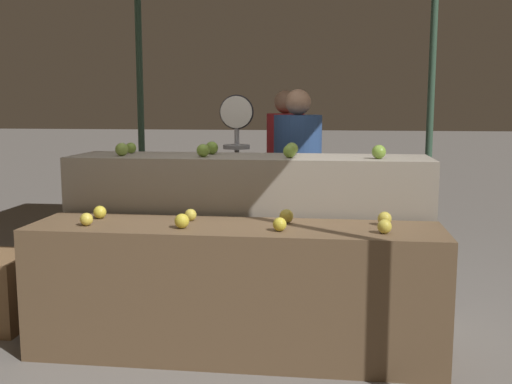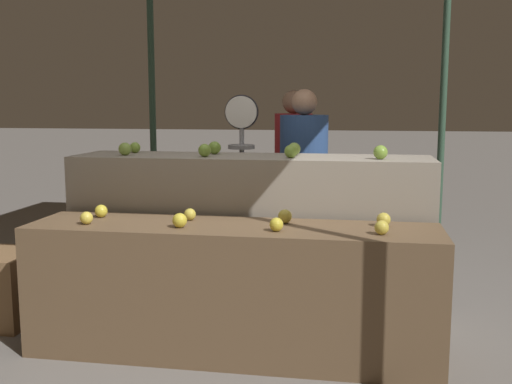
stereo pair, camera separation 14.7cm
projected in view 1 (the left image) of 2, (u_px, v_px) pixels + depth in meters
ground_plane at (235, 352)px, 3.48m from camera, size 60.00×60.00×0.00m
display_counter_front at (234, 290)px, 3.42m from camera, size 2.34×0.55×0.75m
display_counter_back at (249, 238)px, 3.98m from camera, size 2.34×0.55×1.09m
apple_front_0 at (86, 219)px, 3.36m from camera, size 0.07×0.07×0.07m
apple_front_1 at (182, 221)px, 3.29m from camera, size 0.08×0.08×0.08m
apple_front_2 at (280, 224)px, 3.22m from camera, size 0.07×0.07×0.07m
apple_front_3 at (385, 227)px, 3.16m from camera, size 0.08×0.08×0.08m
apple_front_4 at (100, 212)px, 3.57m from camera, size 0.08×0.08×0.08m
apple_front_5 at (191, 215)px, 3.50m from camera, size 0.07×0.07×0.07m
apple_front_6 at (286, 216)px, 3.44m from camera, size 0.08×0.08×0.08m
apple_front_7 at (385, 219)px, 3.37m from camera, size 0.08×0.08×0.08m
apple_back_0 at (122, 149)px, 3.90m from camera, size 0.09×0.09×0.09m
apple_back_1 at (203, 151)px, 3.82m from camera, size 0.08×0.08×0.08m
apple_back_2 at (290, 151)px, 3.76m from camera, size 0.08×0.08×0.08m
apple_back_3 at (379, 152)px, 3.69m from camera, size 0.09×0.09×0.09m
apple_back_4 at (131, 148)px, 4.11m from camera, size 0.07×0.07×0.07m
apple_back_5 at (212, 148)px, 4.03m from camera, size 0.09×0.09×0.09m
apple_back_6 at (292, 149)px, 3.97m from camera, size 0.08×0.08×0.08m
produce_scale at (237, 152)px, 4.48m from camera, size 0.25×0.20×1.50m
person_vendor_at_scale at (297, 173)px, 4.81m from camera, size 0.47×0.47×1.55m
person_customer_left at (285, 165)px, 5.35m from camera, size 0.45×0.45×1.55m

